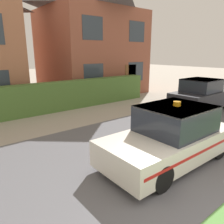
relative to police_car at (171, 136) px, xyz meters
The scene contains 5 objects.
road_strip 1.86m from the police_car, 141.31° to the left, with size 28.00×5.71×0.01m, color #5B5B60.
garden_hedge 6.97m from the police_car, 90.54° to the left, with size 11.53×0.69×1.46m, color #4C7233.
police_car is the anchor object (origin of this frame).
neighbour_car_near 6.32m from the police_car, 22.17° to the left, with size 3.95×1.70×1.61m.
house_right 11.83m from the police_car, 66.66° to the left, with size 6.75×5.92×7.34m.
Camera 1 is at (-3.33, -0.86, 2.88)m, focal length 35.00 mm.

